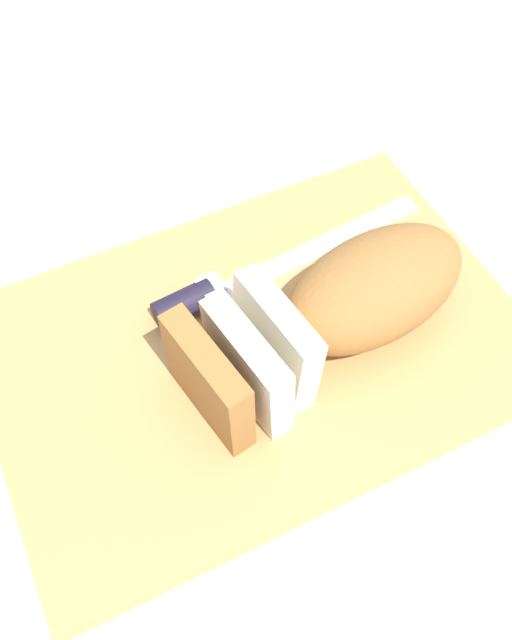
% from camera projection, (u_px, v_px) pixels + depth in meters
% --- Properties ---
extents(ground_plane, '(3.00, 3.00, 0.00)m').
position_uv_depth(ground_plane, '(256.00, 353.00, 0.59)').
color(ground_plane, silver).
extents(cutting_board, '(0.45, 0.31, 0.02)m').
position_uv_depth(cutting_board, '(256.00, 347.00, 0.58)').
color(cutting_board, tan).
rests_on(cutting_board, ground_plane).
extents(bread_loaf, '(0.26, 0.11, 0.08)m').
position_uv_depth(bread_loaf, '(342.00, 307.00, 0.54)').
color(bread_loaf, '#996633').
rests_on(bread_loaf, cutting_board).
extents(bread_knife, '(0.27, 0.04, 0.03)m').
position_uv_depth(bread_knife, '(221.00, 289.00, 0.59)').
color(bread_knife, silver).
rests_on(bread_knife, cutting_board).
extents(crumb_near_knife, '(0.00, 0.00, 0.00)m').
position_uv_depth(crumb_near_knife, '(234.00, 419.00, 0.53)').
color(crumb_near_knife, tan).
rests_on(crumb_near_knife, cutting_board).
extents(crumb_near_loaf, '(0.01, 0.01, 0.01)m').
position_uv_depth(crumb_near_loaf, '(276.00, 306.00, 0.59)').
color(crumb_near_loaf, tan).
rests_on(crumb_near_loaf, cutting_board).
extents(crumb_stray_left, '(0.01, 0.01, 0.01)m').
position_uv_depth(crumb_stray_left, '(228.00, 379.00, 0.55)').
color(crumb_stray_left, tan).
rests_on(crumb_stray_left, cutting_board).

